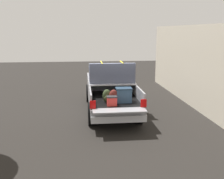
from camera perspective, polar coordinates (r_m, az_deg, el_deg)
The scene contains 3 objects.
ground_plane at distance 12.11m, azimuth -0.31°, elevation -4.49°, with size 40.00×40.00×0.00m, color black.
pickup_truck at distance 12.22m, azimuth -0.49°, elevation 0.36°, with size 6.05×2.06×2.23m.
building_facade at distance 13.64m, azimuth 16.33°, elevation 4.97°, with size 11.48×0.36×3.75m, color beige.
Camera 1 is at (-11.54, 1.20, 3.49)m, focal length 43.58 mm.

